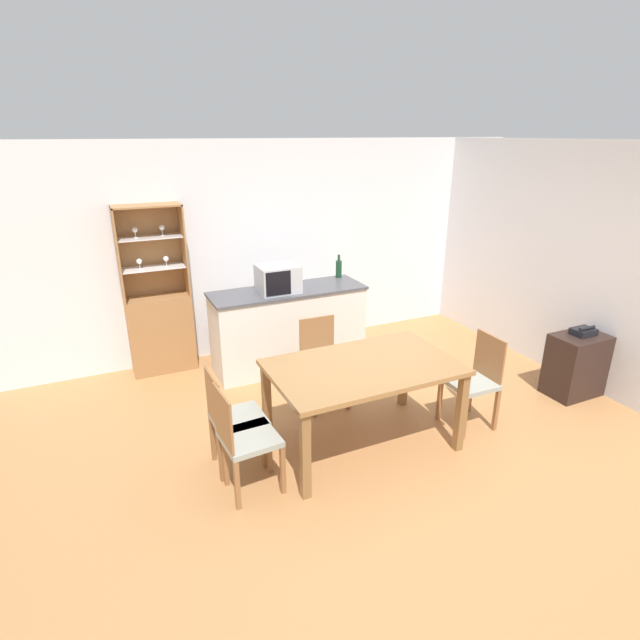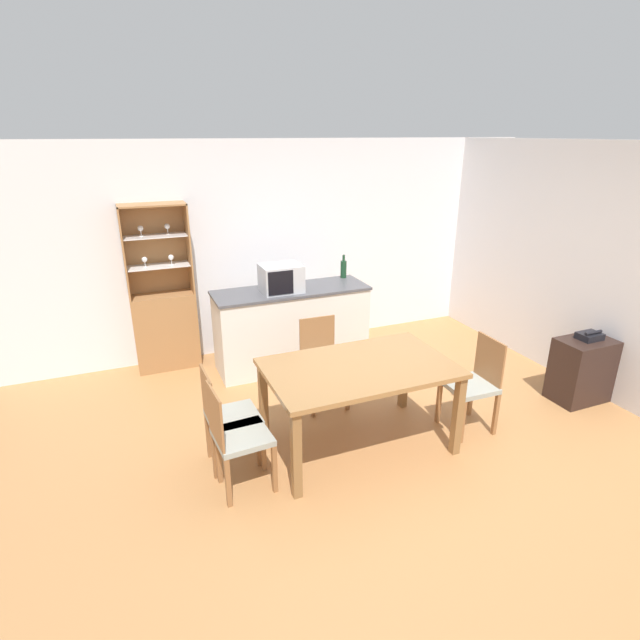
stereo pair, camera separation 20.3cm
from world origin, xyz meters
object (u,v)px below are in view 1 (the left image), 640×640
dining_chair_side_left_near (244,439)px  wine_bottle (339,268)px  dining_chair_head_far (323,362)px  telephone (584,331)px  dining_chair_side_right_near (474,381)px  display_cabinet (160,322)px  side_cabinet (576,365)px  dining_chair_side_left_far (234,419)px  dining_table (363,375)px  microwave (278,279)px

dining_chair_side_left_near → wine_bottle: wine_bottle is taller
dining_chair_head_far → telephone: 2.70m
dining_chair_head_far → dining_chair_side_right_near: same height
wine_bottle → telephone: 2.77m
display_cabinet → dining_chair_side_right_near: 3.47m
wine_bottle → side_cabinet: (1.71, -2.13, -0.72)m
dining_chair_side_right_near → dining_chair_side_left_far: bearing=83.7°
dining_chair_side_right_near → dining_chair_head_far: bearing=50.3°
dining_table → microwave: microwave is taller
dining_chair_side_left_near → wine_bottle: (1.88, 2.14, 0.60)m
side_cabinet → dining_chair_side_left_near: bearing=-179.9°
dining_chair_head_far → dining_chair_side_left_near: bearing=42.8°
wine_bottle → dining_chair_side_left_near: bearing=-131.3°
dining_chair_side_left_far → dining_chair_head_far: bearing=118.9°
display_cabinet → dining_table: (1.35, -2.30, 0.10)m
dining_chair_head_far → telephone: (2.52, -0.94, 0.25)m
dining_chair_side_left_near → dining_chair_side_right_near: (2.21, 0.00, 0.00)m
dining_table → display_cabinet: bearing=120.4°
display_cabinet → wine_bottle: size_ratio=6.72×
dining_table → microwave: bearing=93.6°
side_cabinet → telephone: 0.37m
dining_table → dining_chair_head_far: dining_chair_head_far is taller
display_cabinet → dining_chair_side_left_far: size_ratio=2.15×
display_cabinet → dining_chair_side_left_near: 2.47m
dining_chair_side_right_near → microwave: microwave is taller
side_cabinet → dining_table: bearing=176.7°
display_cabinet → dining_chair_head_far: (1.35, -1.50, -0.13)m
side_cabinet → telephone: bearing=16.5°
telephone → dining_chair_side_left_far: bearing=175.6°
dining_table → wine_bottle: wine_bottle is taller
wine_bottle → dining_table: bearing=-111.3°
dining_chair_side_left_near → telephone: bearing=86.3°
side_cabinet → wine_bottle: bearing=128.8°
wine_bottle → side_cabinet: wine_bottle is taller
dining_chair_side_left_near → side_cabinet: bearing=86.2°
wine_bottle → telephone: (1.75, -2.12, -0.35)m
wine_bottle → dining_chair_head_far: bearing=-123.2°
microwave → telephone: microwave is taller
display_cabinet → dining_chair_side_left_far: display_cabinet is taller
dining_table → telephone: dining_table is taller
dining_table → dining_chair_side_right_near: dining_chair_side_right_near is taller
dining_chair_side_left_near → dining_chair_side_left_far: (-0.00, 0.30, 0.00)m
dining_chair_side_left_near → telephone: dining_chair_side_left_near is taller
microwave → wine_bottle: microwave is taller
dining_chair_side_right_near → wine_bottle: size_ratio=3.12×
wine_bottle → dining_chair_side_right_near: bearing=-81.2°
display_cabinet → dining_chair_side_right_near: display_cabinet is taller
dining_chair_side_left_far → wine_bottle: wine_bottle is taller
microwave → wine_bottle: size_ratio=1.58×
dining_chair_side_left_near → dining_chair_head_far: bearing=127.0°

